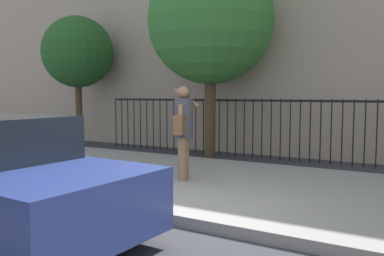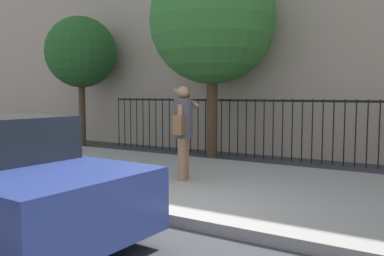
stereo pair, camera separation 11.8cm
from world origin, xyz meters
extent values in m
plane|color=#333338|center=(0.00, 0.00, 0.00)|extent=(60.00, 60.00, 0.00)
cube|color=gray|center=(0.00, 2.20, 0.07)|extent=(28.00, 4.40, 0.15)
cube|color=black|center=(0.00, 5.90, 1.55)|extent=(12.00, 0.04, 0.06)
cylinder|color=black|center=(-6.00, 5.90, 0.80)|extent=(0.03, 0.03, 1.60)
cylinder|color=black|center=(-5.74, 5.90, 0.80)|extent=(0.03, 0.03, 1.60)
cylinder|color=black|center=(-5.49, 5.90, 0.80)|extent=(0.03, 0.03, 1.60)
cylinder|color=black|center=(-5.23, 5.90, 0.80)|extent=(0.03, 0.03, 1.60)
cylinder|color=black|center=(-4.98, 5.90, 0.80)|extent=(0.03, 0.03, 1.60)
cylinder|color=black|center=(-4.72, 5.90, 0.80)|extent=(0.03, 0.03, 1.60)
cylinder|color=black|center=(-4.47, 5.90, 0.80)|extent=(0.03, 0.03, 1.60)
cylinder|color=black|center=(-4.21, 5.90, 0.80)|extent=(0.03, 0.03, 1.60)
cylinder|color=black|center=(-3.96, 5.90, 0.80)|extent=(0.03, 0.03, 1.60)
cylinder|color=black|center=(-3.70, 5.90, 0.80)|extent=(0.03, 0.03, 1.60)
cylinder|color=black|center=(-3.45, 5.90, 0.80)|extent=(0.03, 0.03, 1.60)
cylinder|color=black|center=(-3.19, 5.90, 0.80)|extent=(0.03, 0.03, 1.60)
cylinder|color=black|center=(-2.94, 5.90, 0.80)|extent=(0.03, 0.03, 1.60)
cylinder|color=black|center=(-2.68, 5.90, 0.80)|extent=(0.03, 0.03, 1.60)
cylinder|color=black|center=(-2.43, 5.90, 0.80)|extent=(0.03, 0.03, 1.60)
cylinder|color=black|center=(-2.17, 5.90, 0.80)|extent=(0.03, 0.03, 1.60)
cylinder|color=black|center=(-1.91, 5.90, 0.80)|extent=(0.03, 0.03, 1.60)
cylinder|color=black|center=(-1.66, 5.90, 0.80)|extent=(0.03, 0.03, 1.60)
cylinder|color=black|center=(-1.40, 5.90, 0.80)|extent=(0.03, 0.03, 1.60)
cylinder|color=black|center=(-1.15, 5.90, 0.80)|extent=(0.03, 0.03, 1.60)
cylinder|color=black|center=(-0.89, 5.90, 0.80)|extent=(0.03, 0.03, 1.60)
cylinder|color=black|center=(-0.64, 5.90, 0.80)|extent=(0.03, 0.03, 1.60)
cylinder|color=black|center=(-0.38, 5.90, 0.80)|extent=(0.03, 0.03, 1.60)
cylinder|color=black|center=(-0.13, 5.90, 0.80)|extent=(0.03, 0.03, 1.60)
cylinder|color=black|center=(0.13, 5.90, 0.80)|extent=(0.03, 0.03, 1.60)
cylinder|color=black|center=(0.38, 5.90, 0.80)|extent=(0.03, 0.03, 1.60)
cylinder|color=black|center=(0.64, 5.90, 0.80)|extent=(0.03, 0.03, 1.60)
cylinder|color=black|center=(0.89, 5.90, 0.80)|extent=(0.03, 0.03, 1.60)
cylinder|color=black|center=(1.15, 5.90, 0.80)|extent=(0.03, 0.03, 1.60)
cylinder|color=black|center=(1.40, 5.90, 0.80)|extent=(0.03, 0.03, 1.60)
cylinder|color=black|center=(1.66, 5.90, 0.80)|extent=(0.03, 0.03, 1.60)
cylinder|color=black|center=(1.91, 5.90, 0.80)|extent=(0.03, 0.03, 1.60)
cylinder|color=black|center=(-0.17, -0.66, 0.32)|extent=(0.65, 0.25, 0.64)
cylinder|color=#936B4C|center=(-0.90, 2.02, 0.54)|extent=(0.15, 0.15, 0.78)
cylinder|color=#936B4C|center=(-0.84, 1.83, 0.54)|extent=(0.15, 0.15, 0.78)
cylinder|color=#3F3F47|center=(-0.87, 1.93, 1.29)|extent=(0.42, 0.42, 0.71)
sphere|color=#936B4C|center=(-0.87, 1.93, 1.75)|extent=(0.22, 0.22, 0.22)
cylinder|color=#936B4C|center=(-0.93, 2.12, 1.65)|extent=(0.50, 0.23, 0.39)
cylinder|color=#936B4C|center=(-0.81, 1.74, 1.27)|extent=(0.09, 0.09, 0.54)
cube|color=black|center=(-0.85, 2.09, 1.73)|extent=(0.03, 0.07, 0.15)
cube|color=brown|center=(-0.79, 1.68, 1.18)|extent=(0.23, 0.31, 0.34)
cylinder|color=#4C3823|center=(-2.19, 5.40, 1.37)|extent=(0.30, 0.30, 2.74)
sphere|color=#387A33|center=(-2.19, 5.40, 3.67)|extent=(3.38, 3.38, 3.38)
cylinder|color=#4C3823|center=(-7.12, 5.35, 1.23)|extent=(0.21, 0.21, 2.46)
sphere|color=#235623|center=(-7.12, 5.35, 3.10)|extent=(2.33, 2.33, 2.33)
camera|label=1|loc=(3.05, -4.32, 1.72)|focal=38.07mm
camera|label=2|loc=(3.15, -4.26, 1.72)|focal=38.07mm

